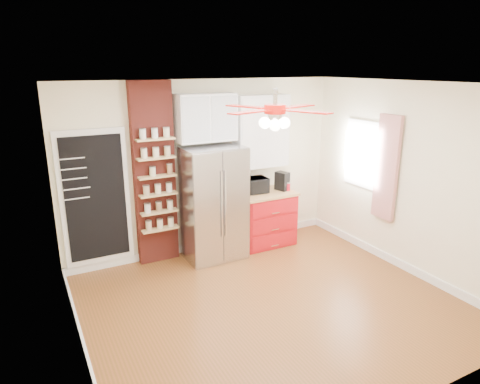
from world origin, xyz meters
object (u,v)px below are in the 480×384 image
toaster_oven (253,185)px  coffee_maker (282,181)px  ceiling_fan (275,110)px  fridge (213,203)px  red_cabinet (265,218)px  pantry_jar_oats (153,172)px  canister_left (287,187)px

toaster_oven → coffee_maker: size_ratio=1.46×
ceiling_fan → toaster_oven: (0.73, 1.75, -1.40)m
fridge → red_cabinet: fridge is taller
coffee_maker → toaster_oven: bearing=152.9°
red_cabinet → pantry_jar_oats: size_ratio=7.54×
toaster_oven → canister_left: (0.56, -0.14, -0.06)m
ceiling_fan → coffee_maker: ceiling_fan is taller
fridge → coffee_maker: fridge is taller
fridge → toaster_oven: bearing=8.7°
red_cabinet → ceiling_fan: bearing=-118.7°
fridge → red_cabinet: (0.97, 0.05, -0.42)m
red_cabinet → pantry_jar_oats: (-1.83, 0.09, 0.98)m
coffee_maker → pantry_jar_oats: 2.18m
red_cabinet → canister_left: bearing=-11.2°
fridge → canister_left: bearing=-1.0°
red_cabinet → pantry_jar_oats: bearing=177.1°
red_cabinet → toaster_oven: (-0.19, 0.07, 0.57)m
ceiling_fan → fridge: bearing=91.8°
coffee_maker → pantry_jar_oats: bearing=159.3°
red_cabinet → canister_left: 0.64m
fridge → ceiling_fan: 2.25m
canister_left → toaster_oven: bearing=165.8°
toaster_oven → pantry_jar_oats: 1.69m
fridge → coffee_maker: 1.29m
pantry_jar_oats → canister_left: bearing=-4.3°
canister_left → ceiling_fan: bearing=-128.8°
ceiling_fan → canister_left: ceiling_fan is taller
red_cabinet → canister_left: size_ratio=7.44×
coffee_maker → red_cabinet: bearing=159.9°
coffee_maker → pantry_jar_oats: pantry_jar_oats is taller
red_cabinet → toaster_oven: 0.61m
ceiling_fan → toaster_oven: 2.36m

